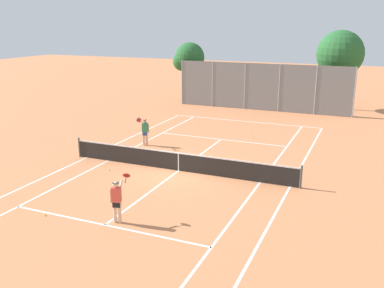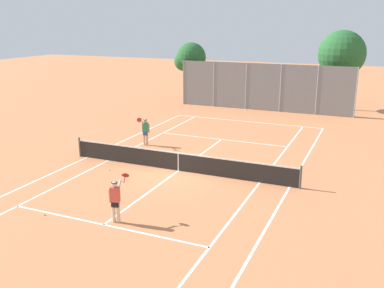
% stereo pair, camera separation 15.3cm
% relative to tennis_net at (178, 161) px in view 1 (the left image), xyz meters
% --- Properties ---
extents(ground_plane, '(120.00, 120.00, 0.00)m').
position_rel_tennis_net_xyz_m(ground_plane, '(0.00, 0.00, -0.51)').
color(ground_plane, '#CC7A4C').
extents(court_line_markings, '(11.10, 23.90, 0.01)m').
position_rel_tennis_net_xyz_m(court_line_markings, '(0.00, 0.00, -0.51)').
color(court_line_markings, white).
rests_on(court_line_markings, ground).
extents(tennis_net, '(12.00, 0.10, 1.07)m').
position_rel_tennis_net_xyz_m(tennis_net, '(0.00, 0.00, 0.00)').
color(tennis_net, '#474C47').
rests_on(tennis_net, ground).
extents(player_near_side, '(0.52, 0.85, 1.77)m').
position_rel_tennis_net_xyz_m(player_near_side, '(0.30, -6.01, 0.42)').
color(player_near_side, beige).
rests_on(player_near_side, ground).
extents(player_far_left, '(0.46, 0.88, 1.77)m').
position_rel_tennis_net_xyz_m(player_far_left, '(-3.75, 3.39, 0.42)').
color(player_far_left, '#D8A884').
rests_on(player_far_left, ground).
extents(loose_tennis_ball_0, '(0.07, 0.07, 0.07)m').
position_rel_tennis_net_xyz_m(loose_tennis_ball_0, '(-0.91, 0.08, -0.48)').
color(loose_tennis_ball_0, '#D1DB33').
rests_on(loose_tennis_ball_0, ground).
extents(loose_tennis_ball_1, '(0.07, 0.07, 0.07)m').
position_rel_tennis_net_xyz_m(loose_tennis_ball_1, '(1.72, 7.61, -0.48)').
color(loose_tennis_ball_1, '#D1DB33').
rests_on(loose_tennis_ball_1, ground).
extents(loose_tennis_ball_2, '(0.07, 0.07, 0.07)m').
position_rel_tennis_net_xyz_m(loose_tennis_ball_2, '(0.92, 10.26, -0.48)').
color(loose_tennis_ball_2, '#D1DB33').
rests_on(loose_tennis_ball_2, ground).
extents(loose_tennis_ball_3, '(0.07, 0.07, 0.07)m').
position_rel_tennis_net_xyz_m(loose_tennis_ball_3, '(-2.54, -6.64, -0.48)').
color(loose_tennis_ball_3, '#D1DB33').
rests_on(loose_tennis_ball_3, ground).
extents(loose_tennis_ball_4, '(0.07, 0.07, 0.07)m').
position_rel_tennis_net_xyz_m(loose_tennis_ball_4, '(-3.17, -1.33, -0.48)').
color(loose_tennis_ball_4, '#D1DB33').
rests_on(loose_tennis_ball_4, ground).
extents(back_fence, '(14.52, 0.08, 3.89)m').
position_rel_tennis_net_xyz_m(back_fence, '(0.00, 16.47, 1.44)').
color(back_fence, gray).
rests_on(back_fence, ground).
extents(tree_behind_left, '(2.83, 2.72, 5.36)m').
position_rel_tennis_net_xyz_m(tree_behind_left, '(-7.38, 18.21, 3.40)').
color(tree_behind_left, brown).
rests_on(tree_behind_left, ground).
extents(tree_behind_right, '(3.83, 3.83, 6.51)m').
position_rel_tennis_net_xyz_m(tree_behind_right, '(5.70, 19.41, 3.98)').
color(tree_behind_right, brown).
rests_on(tree_behind_right, ground).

